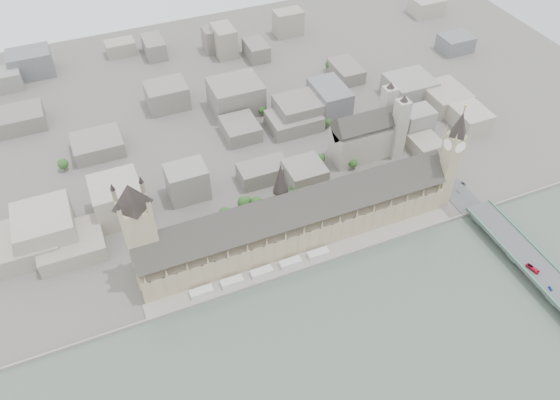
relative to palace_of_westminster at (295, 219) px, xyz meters
name	(u,v)px	position (x,y,z in m)	size (l,w,h in m)	color
ground	(304,254)	(0.00, -19.70, -22.71)	(900.00, 900.00, 0.00)	#595651
embankment_wall	(311,266)	(0.00, -34.70, -21.21)	(600.00, 1.50, 3.00)	gray
river_terrace	(307,260)	(0.00, -27.20, -21.71)	(270.00, 15.00, 2.00)	gray
terrace_tents	(262,272)	(-40.00, -26.70, -18.71)	(118.00, 7.00, 4.00)	silver
palace_of_westminster	(295,219)	(0.00, 0.00, 0.00)	(265.00, 40.73, 55.44)	tan
elizabeth_tower	(452,154)	(138.00, -11.70, 35.38)	(17.00, 17.00, 107.50)	tan
victoria_tower	(139,230)	(-122.00, 6.30, 32.50)	(30.00, 30.00, 100.00)	tan
central_tower	(280,187)	(-10.00, 6.30, 35.21)	(13.00, 13.00, 48.00)	gray
westminster_bridge	(533,268)	(162.00, -107.20, -17.58)	(25.00, 325.00, 10.25)	#474749
westminster_abbey	(368,134)	(110.92, 75.30, 2.38)	(68.00, 36.00, 64.00)	#A7A396
city_skyline_inland	(212,85)	(0.00, 225.30, -3.71)	(720.00, 360.00, 38.00)	gray
park_trees	(266,204)	(-10.00, 40.30, -15.21)	(110.00, 30.00, 15.00)	#194719
red_bus_north	(532,269)	(155.48, -111.07, -10.91)	(2.60, 11.10, 3.09)	red
car_blue	(550,288)	(155.53, -131.21, -11.72)	(1.73, 4.31, 1.47)	#193DA8
car_approach	(464,184)	(165.98, -8.06, -11.70)	(2.10, 5.18, 1.50)	gray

